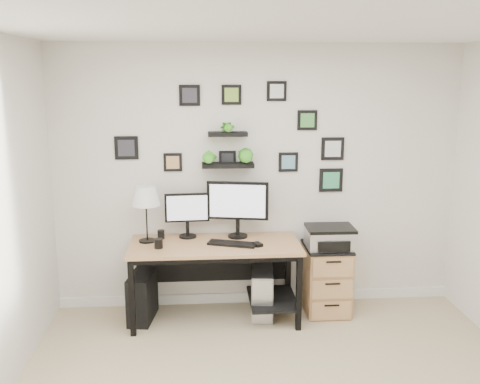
{
  "coord_description": "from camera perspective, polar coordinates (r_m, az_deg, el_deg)",
  "views": [
    {
      "loc": [
        -0.56,
        -3.16,
        2.29
      ],
      "look_at": [
        -0.19,
        1.83,
        1.2
      ],
      "focal_mm": 40.0,
      "sensor_mm": 36.0,
      "label": 1
    }
  ],
  "objects": [
    {
      "name": "mouse",
      "position": [
        4.97,
        1.88,
        -5.6
      ],
      "size": [
        0.1,
        0.12,
        0.03
      ],
      "primitive_type": "cube",
      "rotation": [
        0.0,
        0.0,
        0.42
      ],
      "color": "black",
      "rests_on": "desk"
    },
    {
      "name": "keyboard",
      "position": [
        5.0,
        -0.83,
        -5.53
      ],
      "size": [
        0.47,
        0.28,
        0.02
      ],
      "primitive_type": "cube",
      "rotation": [
        0.0,
        0.0,
        -0.33
      ],
      "color": "black",
      "rests_on": "desk"
    },
    {
      "name": "table_lamp",
      "position": [
        5.06,
        -10.02,
        -0.56
      ],
      "size": [
        0.26,
        0.26,
        0.54
      ],
      "color": "black",
      "rests_on": "desk"
    },
    {
      "name": "monitor_right",
      "position": [
        5.14,
        -0.25,
        -1.35
      ],
      "size": [
        0.59,
        0.22,
        0.55
      ],
      "color": "black",
      "rests_on": "desk"
    },
    {
      "name": "file_cabinet",
      "position": [
        5.4,
        9.16,
        -9.1
      ],
      "size": [
        0.43,
        0.53,
        0.67
      ],
      "color": "tan",
      "rests_on": "ground"
    },
    {
      "name": "mug",
      "position": [
        4.95,
        -8.69,
        -5.45
      ],
      "size": [
        0.08,
        0.08,
        0.09
      ],
      "primitive_type": "cylinder",
      "color": "black",
      "rests_on": "desk"
    },
    {
      "name": "room",
      "position": [
        5.64,
        1.83,
        -11.12
      ],
      "size": [
        4.0,
        4.0,
        4.0
      ],
      "color": "#C2AF8A",
      "rests_on": "ground"
    },
    {
      "name": "pc_tower_grey",
      "position": [
        5.29,
        2.38,
        -10.66
      ],
      "size": [
        0.25,
        0.48,
        0.46
      ],
      "color": "gray",
      "rests_on": "ground"
    },
    {
      "name": "pc_tower_black",
      "position": [
        5.28,
        -10.38,
        -10.9
      ],
      "size": [
        0.27,
        0.48,
        0.46
      ],
      "primitive_type": "cube",
      "rotation": [
        0.0,
        0.0,
        -0.14
      ],
      "color": "black",
      "rests_on": "ground"
    },
    {
      "name": "wall_decor",
      "position": [
        5.14,
        -0.44,
        5.19
      ],
      "size": [
        2.23,
        0.18,
        1.09
      ],
      "color": "black",
      "rests_on": "ground"
    },
    {
      "name": "monitor_left",
      "position": [
        5.18,
        -5.65,
        -2.12
      ],
      "size": [
        0.43,
        0.18,
        0.44
      ],
      "color": "black",
      "rests_on": "desk"
    },
    {
      "name": "desk",
      "position": [
        5.11,
        -2.28,
        -6.73
      ],
      "size": [
        1.6,
        0.7,
        0.75
      ],
      "color": "tan",
      "rests_on": "ground"
    },
    {
      "name": "pen_cup",
      "position": [
        5.22,
        -8.43,
        -4.51
      ],
      "size": [
        0.07,
        0.07,
        0.09
      ],
      "primitive_type": "cylinder",
      "color": "black",
      "rests_on": "desk"
    },
    {
      "name": "printer",
      "position": [
        5.23,
        9.58,
        -4.76
      ],
      "size": [
        0.45,
        0.37,
        0.2
      ],
      "color": "silver",
      "rests_on": "file_cabinet"
    }
  ]
}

